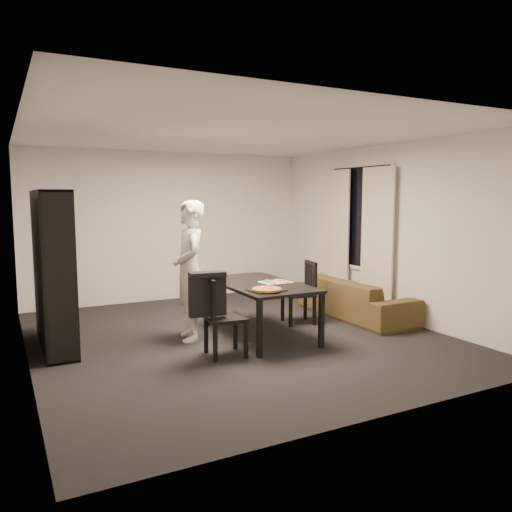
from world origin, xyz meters
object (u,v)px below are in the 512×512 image
dining_table (260,288)px  chair_right (304,288)px  bookshelf (53,270)px  baking_tray (267,290)px  chair_left (218,312)px  pepperoni_pizza (267,289)px  person (190,271)px  sofa (356,298)px

dining_table → chair_right: bearing=19.7°
bookshelf → baking_tray: bookshelf is taller
dining_table → chair_left: bearing=-146.9°
dining_table → pepperoni_pizza: size_ratio=4.84×
person → sofa: person is taller
pepperoni_pizza → dining_table: bearing=70.3°
bookshelf → sofa: bookshelf is taller
chair_right → person: person is taller
pepperoni_pizza → chair_left: bearing=177.5°
dining_table → chair_left: size_ratio=1.85×
bookshelf → chair_right: size_ratio=2.11×
person → dining_table: bearing=83.3°
bookshelf → chair_right: bookshelf is taller
chair_right → person: (-1.75, -0.05, 0.38)m
chair_left → dining_table: bearing=-51.3°
chair_right → baking_tray: chair_right is taller
chair_right → pepperoni_pizza: (-1.10, -0.88, 0.22)m
chair_right → bookshelf: bearing=-84.9°
chair_left → person: bearing=8.5°
chair_left → pepperoni_pizza: bearing=-86.9°
chair_right → pepperoni_pizza: size_ratio=2.57×
bookshelf → chair_left: (1.61, -1.25, -0.43)m
dining_table → chair_left: 0.98m
chair_right → baking_tray: size_ratio=2.25×
bookshelf → baking_tray: size_ratio=4.75×
sofa → dining_table: bearing=97.9°
pepperoni_pizza → sofa: bearing=22.1°
baking_tray → pepperoni_pizza: 0.06m
chair_right → sofa: size_ratio=0.44×
person → chair_left: bearing=13.9°
dining_table → chair_left: (-0.81, -0.53, -0.12)m
bookshelf → chair_right: 3.38m
chair_left → sofa: chair_left is taller
dining_table → pepperoni_pizza: pepperoni_pizza is taller
baking_tray → bookshelf: bearing=151.4°
bookshelf → dining_table: bookshelf is taller
pepperoni_pizza → sofa: 2.19m
chair_right → sofa: chair_right is taller
person → pepperoni_pizza: person is taller
person → pepperoni_pizza: 1.07m
dining_table → bookshelf: bearing=163.6°
chair_left → person: size_ratio=0.51×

